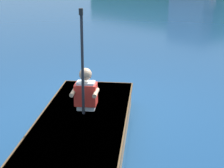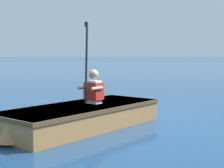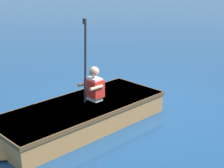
% 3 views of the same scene
% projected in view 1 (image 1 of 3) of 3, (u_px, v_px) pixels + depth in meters
% --- Properties ---
extents(ground_plane, '(300.00, 300.00, 0.00)m').
position_uv_depth(ground_plane, '(98.00, 111.00, 5.57)').
color(ground_plane, navy).
extents(rowboat_foreground, '(2.85, 2.91, 0.38)m').
position_uv_depth(rowboat_foreground, '(82.00, 131.00, 4.43)').
color(rowboat_foreground, '#A3703D').
rests_on(rowboat_foreground, ground).
extents(person_paddler, '(0.46, 0.46, 1.38)m').
position_uv_depth(person_paddler, '(86.00, 91.00, 4.59)').
color(person_paddler, silver).
rests_on(person_paddler, rowboat_foreground).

